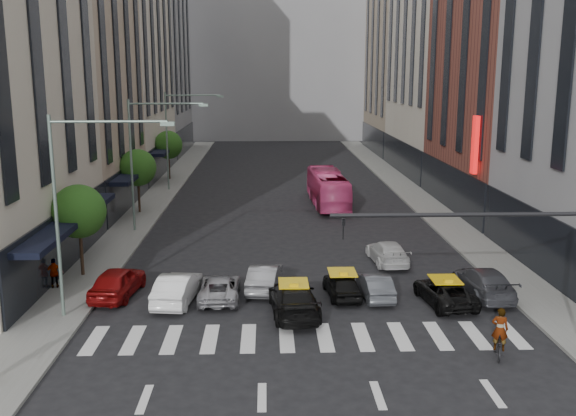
{
  "coord_description": "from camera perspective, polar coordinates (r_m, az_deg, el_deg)",
  "views": [
    {
      "loc": [
        -1.79,
        -23.65,
        10.9
      ],
      "look_at": [
        -0.69,
        8.89,
        4.0
      ],
      "focal_mm": 40.0,
      "sensor_mm": 36.0,
      "label": 1
    }
  ],
  "objects": [
    {
      "name": "taxi_left",
      "position": [
        29.63,
        0.49,
        -8.09
      ],
      "size": [
        2.52,
        5.26,
        1.48
      ],
      "primitive_type": "imported",
      "rotation": [
        0.0,
        0.0,
        3.23
      ],
      "color": "black",
      "rests_on": "ground"
    },
    {
      "name": "car_grey_mid",
      "position": [
        32.09,
        7.77,
        -6.85
      ],
      "size": [
        1.45,
        3.75,
        1.22
      ],
      "primitive_type": "imported",
      "rotation": [
        0.0,
        0.0,
        3.18
      ],
      "color": "#484B51",
      "rests_on": "ground"
    },
    {
      "name": "taxi_center",
      "position": [
        31.98,
        4.83,
        -6.82
      ],
      "size": [
        1.8,
        3.79,
        1.25
      ],
      "primitive_type": "imported",
      "rotation": [
        0.0,
        0.0,
        3.23
      ],
      "color": "black",
      "rests_on": "ground"
    },
    {
      "name": "building_left_c",
      "position": [
        71.64,
        -14.87,
        17.27
      ],
      "size": [
        8.0,
        20.0,
        36.0
      ],
      "primitive_type": "cube",
      "color": "beige",
      "rests_on": "ground"
    },
    {
      "name": "tree_mid",
      "position": [
        51.16,
        -13.22,
        3.5
      ],
      "size": [
        2.88,
        2.88,
        4.95
      ],
      "color": "black",
      "rests_on": "sidewalk_left"
    },
    {
      "name": "car_row2_right",
      "position": [
        37.82,
        8.83,
        -3.91
      ],
      "size": [
        2.13,
        4.6,
        1.3
      ],
      "primitive_type": "imported",
      "rotation": [
        0.0,
        0.0,
        3.21
      ],
      "color": "silver",
      "rests_on": "ground"
    },
    {
      "name": "car_silver",
      "position": [
        31.77,
        -6.1,
        -7.05
      ],
      "size": [
        2.01,
        4.25,
        1.17
      ],
      "primitive_type": "imported",
      "rotation": [
        0.0,
        0.0,
        3.16
      ],
      "color": "#A09FA4",
      "rests_on": "ground"
    },
    {
      "name": "building_right_b",
      "position": [
        54.06,
        18.95,
        13.57
      ],
      "size": [
        8.0,
        18.0,
        26.0
      ],
      "primitive_type": "cube",
      "color": "brown",
      "rests_on": "ground"
    },
    {
      "name": "tree_far",
      "position": [
        66.8,
        -10.59,
        5.53
      ],
      "size": [
        2.88,
        2.88,
        4.95
      ],
      "color": "black",
      "rests_on": "sidewalk_left"
    },
    {
      "name": "pedestrian_far",
      "position": [
        34.77,
        -20.05,
        -5.46
      ],
      "size": [
        0.97,
        0.59,
        1.54
      ],
      "primitive_type": "imported",
      "rotation": [
        0.0,
        0.0,
        3.4
      ],
      "color": "gray",
      "rests_on": "sidewalk_left"
    },
    {
      "name": "building_far",
      "position": [
        108.89,
        -1.03,
        15.7
      ],
      "size": [
        30.0,
        10.0,
        36.0
      ],
      "primitive_type": "cube",
      "color": "gray",
      "rests_on": "ground"
    },
    {
      "name": "bus",
      "position": [
        53.51,
        3.55,
        1.76
      ],
      "size": [
        2.83,
        10.46,
        2.89
      ],
      "primitive_type": "imported",
      "rotation": [
        0.0,
        0.0,
        3.18
      ],
      "color": "#D13D77",
      "rests_on": "ground"
    },
    {
      "name": "streetlamp_near",
      "position": [
        29.28,
        -18.28,
        1.53
      ],
      "size": [
        5.38,
        0.25,
        9.0
      ],
      "color": "gray",
      "rests_on": "sidewalk_left"
    },
    {
      "name": "tree_near",
      "position": [
        35.85,
        -18.11,
        -0.3
      ],
      "size": [
        2.88,
        2.88,
        4.95
      ],
      "color": "black",
      "rests_on": "sidewalk_left"
    },
    {
      "name": "streetlamp_mid",
      "position": [
        44.7,
        -12.62,
        5.26
      ],
      "size": [
        5.38,
        0.25,
        9.0
      ],
      "color": "gray",
      "rests_on": "sidewalk_left"
    },
    {
      "name": "car_red",
      "position": [
        33.0,
        -14.91,
        -6.35
      ],
      "size": [
        2.34,
        4.63,
        1.51
      ],
      "primitive_type": "imported",
      "rotation": [
        0.0,
        0.0,
        3.01
      ],
      "color": "maroon",
      "rests_on": "ground"
    },
    {
      "name": "rider",
      "position": [
        26.43,
        18.42,
        -8.84
      ],
      "size": [
        0.73,
        0.59,
        1.75
      ],
      "primitive_type": "imported",
      "rotation": [
        0.0,
        0.0,
        2.83
      ],
      "color": "gray",
      "rests_on": "motorcycle"
    },
    {
      "name": "sidewalk_right",
      "position": [
        56.32,
        11.75,
        0.63
      ],
      "size": [
        3.0,
        96.0,
        0.15
      ],
      "primitive_type": "cube",
      "color": "slate",
      "rests_on": "ground"
    },
    {
      "name": "car_white_front",
      "position": [
        31.57,
        -9.79,
        -7.01
      ],
      "size": [
        2.07,
        4.58,
        1.46
      ],
      "primitive_type": "imported",
      "rotation": [
        0.0,
        0.0,
        3.02
      ],
      "color": "white",
      "rests_on": "ground"
    },
    {
      "name": "streetlamp_far",
      "position": [
        60.42,
        -9.85,
        7.05
      ],
      "size": [
        5.38,
        0.25,
        9.0
      ],
      "color": "gray",
      "rests_on": "sidewalk_left"
    },
    {
      "name": "car_grey_curb",
      "position": [
        33.45,
        17.0,
        -6.31
      ],
      "size": [
        2.15,
        4.98,
        1.43
      ],
      "primitive_type": "imported",
      "rotation": [
        0.0,
        0.0,
        3.17
      ],
      "color": "#3E3F46",
      "rests_on": "ground"
    },
    {
      "name": "taxi_right",
      "position": [
        31.85,
        13.74,
        -7.25
      ],
      "size": [
        2.54,
        4.54,
        1.2
      ],
      "primitive_type": "imported",
      "rotation": [
        0.0,
        0.0,
        3.27
      ],
      "color": "black",
      "rests_on": "ground"
    },
    {
      "name": "traffic_signal",
      "position": [
        25.38,
        20.11,
        -3.45
      ],
      "size": [
        10.1,
        0.2,
        6.0
      ],
      "color": "black",
      "rests_on": "ground"
    },
    {
      "name": "sidewalk_left",
      "position": [
        55.58,
        -11.96,
        0.47
      ],
      "size": [
        3.0,
        96.0,
        0.15
      ],
      "primitive_type": "cube",
      "color": "slate",
      "rests_on": "ground"
    },
    {
      "name": "building_right_d",
      "position": [
        90.67,
        10.33,
        13.74
      ],
      "size": [
        8.0,
        18.0,
        28.0
      ],
      "primitive_type": "cube",
      "color": "tan",
      "rests_on": "ground"
    },
    {
      "name": "car_row2_left",
      "position": [
        32.86,
        -2.08,
        -6.16
      ],
      "size": [
        1.98,
        4.3,
        1.37
      ],
      "primitive_type": "imported",
      "rotation": [
        0.0,
        0.0,
        3.01
      ],
      "color": "gray",
      "rests_on": "ground"
    },
    {
      "name": "building_left_b",
      "position": [
        53.85,
        -18.8,
        12.52
      ],
      "size": [
        8.0,
        16.0,
        24.0
      ],
      "primitive_type": "cube",
      "color": "tan",
      "rests_on": "ground"
    },
    {
      "name": "ground",
      "position": [
        26.1,
        2.23,
        -12.73
      ],
      "size": [
        160.0,
        160.0,
        0.0
      ],
      "primitive_type": "plane",
      "color": "black",
      "rests_on": "ground"
    },
    {
      "name": "liberty_sign",
      "position": [
        46.22,
        16.29,
        5.4
      ],
      "size": [
        0.3,
        0.7,
        4.0
      ],
      "color": "red",
      "rests_on": "ground"
    },
    {
      "name": "motorcycle",
      "position": [
        26.92,
        18.23,
        -11.49
      ],
      "size": [
        1.11,
        1.85,
        0.92
      ],
      "primitive_type": "imported",
      "rotation": [
        0.0,
        0.0,
        2.83
      ],
      "color": "black",
      "rests_on": "ground"
    },
    {
      "name": "building_left_d",
      "position": [
        90.04,
        -12.04,
        14.32
      ],
      "size": [
        8.0,
        18.0,
        30.0
      ],
      "primitive_type": "cube",
      "color": "gray",
      "rests_on": "ground"
    }
  ]
}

